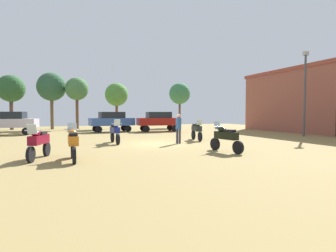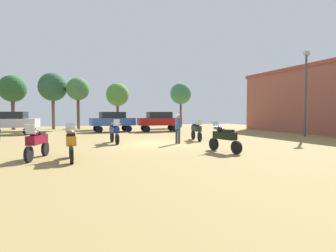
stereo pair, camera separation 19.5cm
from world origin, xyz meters
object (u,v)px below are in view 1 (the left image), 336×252
car_3 (159,120)px  tree_2 (117,95)px  person_1 (178,126)px  lamp_post (305,89)px  tree_5 (11,89)px  motorcycle_1 (39,142)px  motorcycle_4 (73,142)px  motorcycle_6 (197,130)px  car_1 (10,121)px  tree_4 (77,89)px  motorcycle_2 (115,132)px  motorcycle_3 (226,137)px  tree_7 (180,94)px  tree_1 (52,87)px  car_2 (112,120)px

car_3 → tree_2: (-3.05, 7.06, 2.95)m
person_1 → lamp_post: bearing=50.2°
person_1 → tree_5: (-12.14, 19.37, 3.51)m
lamp_post → motorcycle_1: bearing=-166.9°
motorcycle_4 → motorcycle_6: 9.81m
motorcycle_1 → motorcycle_6: (9.45, 4.63, 0.01)m
motorcycle_6 → tree_5: tree_5 is taller
car_1 → motorcycle_4: bearing=-154.1°
tree_4 → motorcycle_2: bearing=-84.5°
motorcycle_4 → motorcycle_3: bearing=-2.0°
motorcycle_4 → tree_5: (-5.94, 23.40, 3.86)m
tree_7 → lamp_post: (3.61, -17.01, -0.69)m
motorcycle_3 → tree_1: size_ratio=0.33×
motorcycle_3 → tree_5: 27.07m
motorcycle_3 → car_1: size_ratio=0.48×
tree_1 → lamp_post: 26.30m
motorcycle_1 → tree_5: 23.39m
motorcycle_2 → tree_7: size_ratio=0.36×
tree_2 → tree_7: (8.48, 0.13, 0.35)m
motorcycle_3 → car_2: car_2 is taller
motorcycle_3 → car_2: size_ratio=0.49×
motorcycle_2 → tree_1: tree_1 is taller
motorcycle_2 → motorcycle_6: (5.59, -0.04, -0.01)m
car_1 → tree_5: tree_5 is taller
motorcycle_6 → car_3: bearing=-84.2°
car_3 → motorcycle_2: bearing=150.2°
motorcycle_3 → car_1: (-11.68, 15.72, 0.45)m
motorcycle_2 → car_2: size_ratio=0.48×
motorcycle_4 → tree_7: bearing=56.6°
car_1 → tree_1: size_ratio=0.69×
car_1 → tree_1: 8.75m
car_2 → tree_7: tree_7 is taller
tree_1 → tree_2: size_ratio=1.18×
lamp_post → car_1: bearing=155.2°
person_1 → tree_7: bearing=110.8°
car_3 → lamp_post: (9.03, -9.82, 2.61)m
motorcycle_1 → lamp_post: lamp_post is taller
motorcycle_6 → tree_7: size_ratio=0.36×
motorcycle_4 → lamp_post: size_ratio=0.31×
motorcycle_2 → person_1: bearing=154.9°
tree_2 → tree_7: bearing=0.9°
car_3 → tree_5: size_ratio=0.71×
car_2 → tree_1: 9.68m
motorcycle_6 → motorcycle_3: bearing=85.9°
car_2 → motorcycle_1: bearing=155.5°
car_2 → tree_1: size_ratio=0.68×
person_1 → tree_2: size_ratio=0.33×
motorcycle_6 → car_3: car_3 is taller
tree_7 → lamp_post: size_ratio=0.87×
lamp_post → car_2: bearing=141.4°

